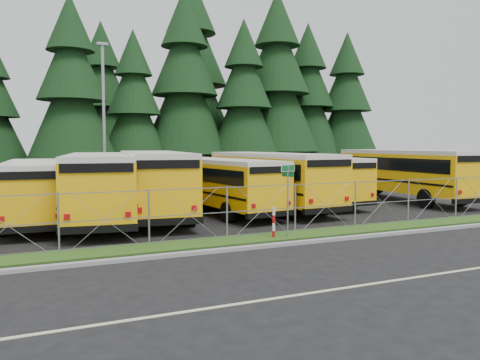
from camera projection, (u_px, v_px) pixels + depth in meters
name	position (u px, v px, depth m)	size (l,w,h in m)	color
ground	(303.00, 226.00, 20.41)	(120.00, 120.00, 0.00)	black
curb	(347.00, 238.00, 17.58)	(50.00, 0.25, 0.12)	gray
grass_verge	(325.00, 232.00, 18.86)	(50.00, 1.40, 0.06)	#1D4513
road_lane_line	(453.00, 272.00, 13.11)	(50.00, 0.12, 0.01)	beige
chainlink_fence	(316.00, 207.00, 19.42)	(44.00, 0.10, 2.00)	gray
brick_building	(178.00, 149.00, 59.09)	(22.00, 10.00, 6.00)	brown
bus_1	(36.00, 192.00, 21.30)	(2.54, 10.76, 2.82)	#FFB808
bus_2	(100.00, 188.00, 21.67)	(2.83, 12.00, 3.15)	#FFB808
bus_3	(152.00, 184.00, 23.30)	(2.90, 12.27, 3.22)	#FFB808
bus_4	(217.00, 186.00, 24.53)	(2.55, 10.80, 2.83)	#FFB808
bus_5	(267.00, 181.00, 26.05)	(2.81, 11.89, 3.12)	#FFB808
bus_6	(303.00, 180.00, 28.35)	(2.57, 10.88, 2.85)	#FFB808
bus_east	(401.00, 175.00, 29.90)	(2.91, 12.33, 3.23)	#FFB808
street_sign	(288.00, 185.00, 17.77)	(0.78, 0.52, 2.81)	gray
striped_bollard	(274.00, 223.00, 17.72)	(0.11, 0.11, 1.20)	#B20C0C
light_standard	(104.00, 115.00, 30.44)	(0.70, 0.35, 10.14)	gray
conifer_3	(72.00, 91.00, 38.78)	(7.24, 7.24, 16.02)	black
conifer_4	(134.00, 107.00, 42.29)	(6.30, 6.30, 13.93)	black
conifer_5	(185.00, 86.00, 44.96)	(8.30, 8.30, 18.36)	black
conifer_6	(244.00, 101.00, 45.63)	(7.13, 7.13, 15.77)	black
conifer_7	(277.00, 85.00, 49.12)	(8.90, 8.90, 19.68)	black
conifer_8	(307.00, 100.00, 53.29)	(7.84, 7.84, 17.33)	black
conifer_9	(346.00, 104.00, 54.03)	(7.45, 7.45, 16.47)	black
conifer_11	(102.00, 100.00, 50.21)	(7.58, 7.58, 16.76)	black
conifer_12	(191.00, 76.00, 50.21)	(9.90, 9.90, 21.90)	black
conifer_13	(272.00, 100.00, 56.58)	(8.11, 8.11, 17.93)	black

